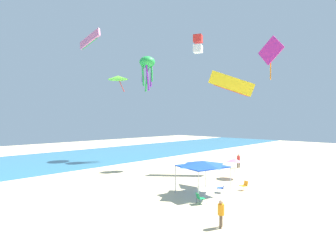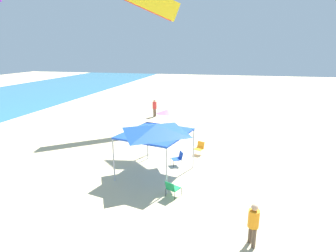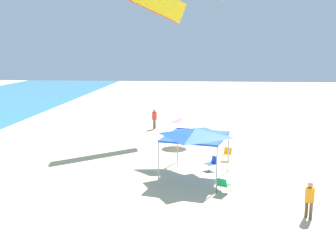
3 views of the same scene
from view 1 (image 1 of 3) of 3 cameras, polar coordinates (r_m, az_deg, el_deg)
The scene contains 15 objects.
ground at distance 23.57m, azimuth 16.66°, elevation -14.02°, with size 120.00×120.00×0.10m, color beige.
ocean_strip at distance 45.34m, azimuth -19.37°, elevation -6.57°, with size 120.00×20.47×0.02m, color teal.
canopy_tent at distance 21.96m, azimuth 7.57°, elevation -8.25°, with size 4.06×3.81×2.79m.
beach_umbrella at distance 28.58m, azimuth 14.43°, elevation -7.28°, with size 1.80×1.79×2.12m.
folding_chair_near_cooler at distance 23.05m, azimuth 11.71°, elevation -13.00°, with size 0.77×0.80×0.82m.
folding_chair_facing_ocean at distance 24.30m, azimuth 16.42°, elevation -12.28°, with size 0.77×0.72×0.82m.
folding_chair_right_of_tent at distance 19.89m, azimuth 7.01°, elevation -15.31°, with size 0.78×0.73×0.82m.
person_beachcomber at distance 15.92m, azimuth 11.55°, elevation -17.87°, with size 0.41×0.38×1.59m.
person_kite_handler at distance 34.99m, azimuth 15.21°, elevation -7.14°, with size 0.48×0.43×1.79m.
kite_parafoil_yellow at distance 32.65m, azimuth 13.74°, elevation 8.98°, with size 3.15×4.95×3.33m.
kite_diamond_magenta at distance 29.87m, azimuth 21.62°, elevation 14.87°, with size 0.94×3.14×4.61m.
kite_octopus_green at distance 41.89m, azimuth -4.59°, elevation 13.40°, with size 2.44×2.44×5.42m.
kite_delta_lime at distance 42.67m, azimuth -10.91°, elevation 10.39°, with size 4.36×4.37×2.50m.
kite_box_red at distance 36.56m, azimuth 6.58°, elevation 17.48°, with size 1.46×1.46×2.34m.
kite_parafoil_pink at distance 41.31m, azimuth -16.78°, elevation 17.75°, with size 1.25×4.41×2.66m.
Camera 1 is at (-20.26, -10.33, 6.15)m, focal length 27.77 mm.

